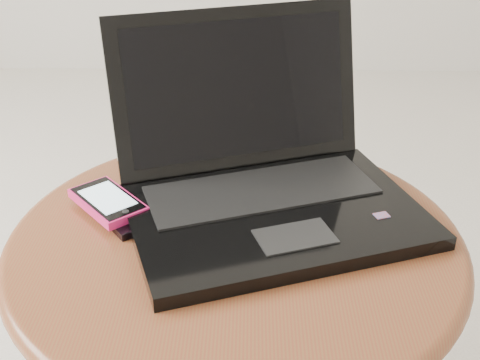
{
  "coord_description": "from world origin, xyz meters",
  "views": [
    {
      "loc": [
        0.08,
        -0.75,
        0.93
      ],
      "look_at": [
        0.07,
        -0.03,
        0.54
      ],
      "focal_mm": 46.5,
      "sensor_mm": 36.0,
      "label": 1
    }
  ],
  "objects": [
    {
      "name": "phone_pink",
      "position": [
        -0.11,
        -0.02,
        0.5
      ],
      "size": [
        0.12,
        0.13,
        0.01
      ],
      "color": "#EE2170",
      "rests_on": "phone_black"
    },
    {
      "name": "table",
      "position": [
        0.06,
        -0.07,
        0.38
      ],
      "size": [
        0.6,
        0.6,
        0.48
      ],
      "color": "#512E1A",
      "rests_on": "ground"
    },
    {
      "name": "phone_black",
      "position": [
        -0.09,
        -0.03,
        0.48
      ],
      "size": [
        0.12,
        0.13,
        0.01
      ],
      "color": "black",
      "rests_on": "table"
    },
    {
      "name": "laptop",
      "position": [
        0.1,
        0.01,
        0.52
      ],
      "size": [
        0.46,
        0.43,
        0.25
      ],
      "color": "black",
      "rests_on": "table"
    }
  ]
}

